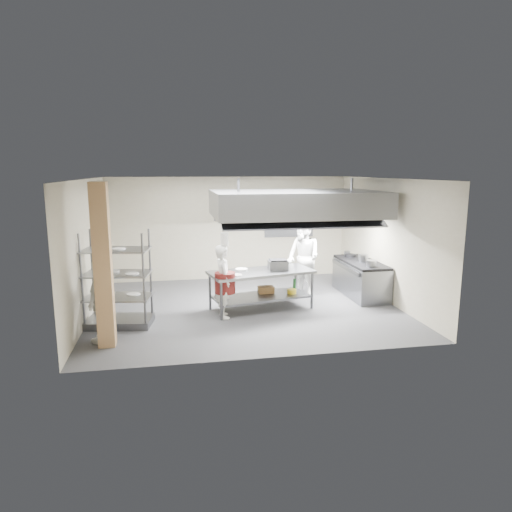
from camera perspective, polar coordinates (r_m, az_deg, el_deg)
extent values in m
plane|color=#29292B|center=(10.87, -1.27, -6.39)|extent=(7.00, 7.00, 0.00)
plane|color=silver|center=(10.39, -1.34, 9.63)|extent=(7.00, 7.00, 0.00)
plane|color=#9D957D|center=(13.47, -3.33, 3.47)|extent=(7.00, 0.00, 7.00)
plane|color=#9D957D|center=(10.56, -20.40, 0.79)|extent=(0.00, 6.00, 6.00)
plane|color=#9D957D|center=(11.60, 16.04, 1.89)|extent=(0.00, 6.00, 6.00)
cube|color=tan|center=(8.62, -18.59, -1.22)|extent=(0.30, 0.30, 3.00)
cube|color=slate|center=(11.09, 5.04, 6.56)|extent=(4.00, 2.50, 0.60)
cube|color=white|center=(10.91, 0.43, 4.84)|extent=(1.60, 0.12, 0.04)
cube|color=white|center=(11.38, 9.40, 4.95)|extent=(1.60, 0.12, 0.04)
cube|color=slate|center=(13.65, 4.29, 3.56)|extent=(1.50, 0.28, 0.04)
cube|color=slate|center=(10.50, 0.66, -2.03)|extent=(2.54, 1.48, 0.06)
cube|color=slate|center=(10.64, 0.66, -5.08)|extent=(2.33, 1.34, 0.04)
cube|color=slate|center=(12.07, 12.94, -2.85)|extent=(0.80, 2.00, 0.84)
cube|color=black|center=(11.98, 13.03, -0.76)|extent=(0.78, 1.96, 0.06)
imported|color=silver|center=(9.97, -4.10, -3.19)|extent=(0.45, 0.63, 1.61)
imported|color=white|center=(11.67, 5.92, -0.24)|extent=(1.05, 1.17, 1.98)
imported|color=white|center=(9.02, -18.75, -5.26)|extent=(0.64, 1.02, 1.61)
cube|color=slate|center=(10.63, 2.75, -1.13)|extent=(0.45, 0.35, 0.21)
cube|color=#99673D|center=(10.86, 1.25, -4.22)|extent=(0.37, 0.27, 0.16)
cylinder|color=gray|center=(11.90, 13.23, -0.24)|extent=(0.27, 0.27, 0.18)
cylinder|color=silver|center=(9.89, -16.82, -4.78)|extent=(0.28, 0.28, 0.05)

